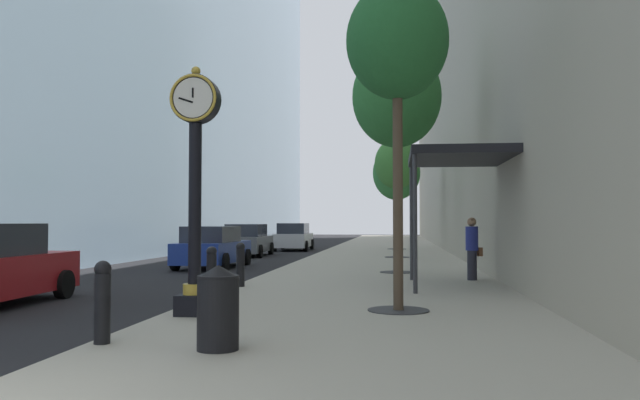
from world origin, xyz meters
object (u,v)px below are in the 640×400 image
object	(u,v)px
street_clock	(195,178)
car_white_trailing	(294,237)
street_tree_mid_far	(397,164)
trash_bin	(218,306)
street_tree_near	(397,44)
street_tree_mid_near	(397,97)
car_blue_near	(213,247)
street_tree_far	(396,173)
car_grey_mid	(247,240)
bollard_fourth	(240,263)
bollard_nearest	(102,300)
bollard_third	(212,271)
pedestrian_walking	(472,247)

from	to	relation	value
street_clock	car_white_trailing	xyz separation A→B (m)	(-2.78, 27.29, -1.68)
street_tree_mid_far	trash_bin	xyz separation A→B (m)	(-2.23, -20.76, -3.65)
street_tree_near	street_tree_mid_near	world-z (taller)	street_tree_mid_near
street_tree_mid_near	trash_bin	distance (m)	13.41
street_tree_mid_near	car_blue_near	world-z (taller)	street_tree_mid_near
street_tree_near	street_tree_far	world-z (taller)	street_tree_far
street_tree_mid_near	car_blue_near	distance (m)	9.06
street_tree_far	street_tree_mid_near	bearing A→B (deg)	-90.00
car_grey_mid	street_tree_far	bearing A→B (deg)	37.73
street_tree_mid_far	car_blue_near	world-z (taller)	street_tree_mid_far
street_tree_far	trash_bin	distance (m)	29.64
street_clock	bollard_fourth	bearing A→B (deg)	94.68
street_clock	bollard_nearest	size ratio (longest dim) A/B	3.96
bollard_third	car_blue_near	world-z (taller)	car_blue_near
bollard_third	pedestrian_walking	xyz separation A→B (m)	(5.87, 4.84, 0.34)
bollard_fourth	pedestrian_walking	bearing A→B (deg)	22.36
car_grey_mid	street_tree_mid_near	bearing A→B (deg)	-56.07
street_tree_mid_far	bollard_fourth	bearing A→B (deg)	-106.13
bollard_fourth	car_grey_mid	world-z (taller)	car_grey_mid
street_tree_mid_far	car_blue_near	distance (m)	9.47
street_tree_mid_near	car_blue_near	xyz separation A→B (m)	(-6.92, 3.15, -4.92)
bollard_nearest	car_white_trailing	size ratio (longest dim) A/B	0.24
bollard_fourth	bollard_third	bearing A→B (deg)	-90.00
street_tree_mid_near	street_tree_far	bearing A→B (deg)	90.00
street_tree_mid_far	trash_bin	bearing A→B (deg)	-96.14
street_tree_mid_near	bollard_third	bearing A→B (deg)	-118.14
street_clock	street_tree_far	xyz separation A→B (m)	(3.46, 26.52, 2.13)
street_tree_far	car_blue_near	size ratio (longest dim) A/B	1.31
bollard_fourth	car_white_trailing	bearing A→B (deg)	96.06
pedestrian_walking	car_white_trailing	xyz separation A→B (m)	(-8.27, 20.17, -0.24)
street_tree_mid_near	car_white_trailing	bearing A→B (deg)	109.31
street_tree_mid_far	pedestrian_walking	xyz separation A→B (m)	(2.03, -10.88, -3.29)
street_clock	pedestrian_walking	size ratio (longest dim) A/B	2.50
street_tree_far	car_grey_mid	distance (m)	10.28
street_tree_far	pedestrian_walking	size ratio (longest dim) A/B	3.56
bollard_fourth	street_tree_near	xyz separation A→B (m)	(3.85, -3.76, 4.24)
street_clock	bollard_nearest	world-z (taller)	street_clock
bollard_third	street_tree_mid_far	xyz separation A→B (m)	(3.85, 15.72, 3.62)
street_clock	car_grey_mid	size ratio (longest dim) A/B	0.90
street_clock	street_tree_far	bearing A→B (deg)	82.57
street_clock	trash_bin	size ratio (longest dim) A/B	4.07
street_tree_mid_far	pedestrian_walking	bearing A→B (deg)	-79.44
street_tree_near	street_tree_far	distance (m)	25.59
bollard_third	car_white_trailing	distance (m)	25.12
car_blue_near	car_white_trailing	xyz separation A→B (m)	(0.68, 14.67, 0.04)
street_clock	street_tree_mid_far	world-z (taller)	street_tree_mid_far
pedestrian_walking	street_tree_mid_near	bearing A→B (deg)	130.80
car_grey_mid	bollard_third	bearing A→B (deg)	-78.63
pedestrian_walking	street_clock	bearing A→B (deg)	-127.64
bollard_third	street_tree_mid_near	world-z (taller)	street_tree_mid_near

